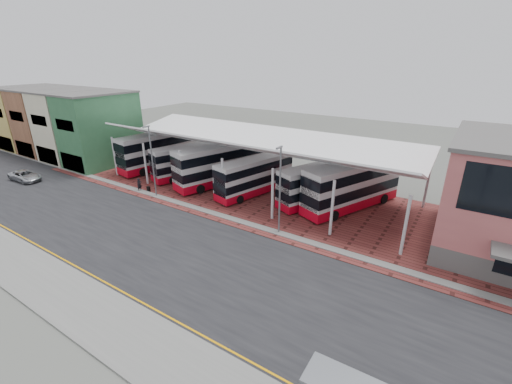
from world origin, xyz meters
TOP-DOWN VIEW (x-y plane):
  - ground at (0.00, 0.00)m, footprint 140.00×140.00m
  - road at (0.00, -1.00)m, footprint 120.00×14.00m
  - forecourt at (2.00, 13.00)m, footprint 72.00×16.00m
  - sidewalk at (0.00, -9.00)m, footprint 120.00×4.00m
  - north_kerb at (0.00, 6.20)m, footprint 120.00×0.80m
  - yellow_line_near at (0.00, -7.00)m, footprint 120.00×0.12m
  - yellow_line_far at (0.00, -6.70)m, footprint 120.00×0.12m
  - canopy at (-6.00, 13.94)m, footprint 37.00×11.63m
  - shop_green at (-30.00, 10.97)m, footprint 6.40×10.20m
  - shop_cream at (-36.50, 10.97)m, footprint 6.40×10.20m
  - shop_brick at (-43.00, 10.97)m, footprint 6.40×10.20m
  - shop_ochre at (-49.50, 10.97)m, footprint 6.40×10.20m
  - lamp_west at (-14.00, 6.27)m, footprint 0.16×0.90m
  - lamp_east at (2.00, 6.27)m, footprint 0.16×0.90m
  - bus_0 at (-21.51, 14.12)m, footprint 4.65×12.37m
  - bus_1 at (-15.34, 13.59)m, footprint 5.63×10.46m
  - bus_2 at (-10.34, 13.55)m, footprint 6.29×12.10m
  - bus_3 at (-5.05, 13.10)m, footprint 4.77×10.34m
  - bus_4 at (2.18, 14.81)m, footprint 6.15×10.29m
  - bus_5 at (5.53, 15.21)m, footprint 7.14×11.94m
  - silver_car at (-32.04, 0.79)m, footprint 4.86×2.44m
  - pedestrian at (-16.77, 6.29)m, footprint 0.46×0.62m
  - suitcase at (-15.77, 6.73)m, footprint 0.36×0.26m

SIDE VIEW (x-z plane):
  - ground at x=0.00m, z-range 0.00..0.00m
  - road at x=0.00m, z-range 0.00..0.02m
  - yellow_line_near at x=0.00m, z-range 0.02..0.03m
  - yellow_line_far at x=0.00m, z-range 0.02..0.03m
  - forecourt at x=2.00m, z-range 0.00..0.06m
  - sidewalk at x=0.00m, z-range 0.00..0.14m
  - north_kerb at x=0.00m, z-range 0.00..0.14m
  - suitcase at x=-15.77m, z-range 0.06..0.68m
  - silver_car at x=-32.04m, z-range 0.02..1.34m
  - pedestrian at x=-16.77m, z-range 0.06..1.63m
  - bus_3 at x=-5.05m, z-range 0.05..4.20m
  - bus_4 at x=2.18m, z-range 0.05..4.24m
  - bus_1 at x=-15.34m, z-range 0.05..4.27m
  - bus_5 at x=5.53m, z-range 0.04..4.92m
  - bus_2 at x=-10.34m, z-range 0.04..4.92m
  - bus_0 at x=-21.51m, z-range 0.04..5.02m
  - lamp_west at x=-14.00m, z-range 0.32..8.40m
  - lamp_east at x=2.00m, z-range 0.32..8.40m
  - shop_green at x=-30.00m, z-range 0.01..10.23m
  - shop_cream at x=-36.50m, z-range 0.01..10.23m
  - shop_brick at x=-43.00m, z-range 0.01..10.23m
  - shop_ochre at x=-49.50m, z-range 0.01..10.23m
  - canopy at x=-6.00m, z-range 2.26..9.33m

